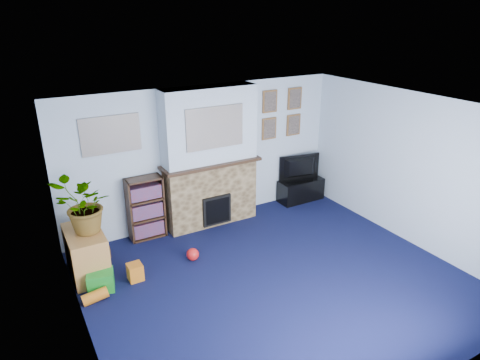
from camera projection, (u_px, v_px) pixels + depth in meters
floor at (276, 280)px, 5.99m from camera, size 5.00×4.50×0.01m
ceiling at (283, 111)px, 5.10m from camera, size 5.00×4.50×0.01m
wall_back at (205, 155)px, 7.36m from camera, size 5.00×0.04×2.40m
wall_front at (426, 297)px, 3.73m from camera, size 5.00×0.04×2.40m
wall_left at (79, 253)px, 4.40m from camera, size 0.04×4.50×2.40m
wall_right at (411, 169)px, 6.69m from camera, size 0.04×4.50×2.40m
chimney_breast at (210, 159)px, 7.20m from camera, size 1.72×0.50×2.40m
collage_main at (215, 128)px, 6.81m from camera, size 1.00×0.03×0.68m
collage_left at (111, 135)px, 6.42m from camera, size 0.90×0.03×0.58m
portrait_tl at (270, 101)px, 7.64m from camera, size 0.30×0.03×0.40m
portrait_tr at (295, 98)px, 7.90m from camera, size 0.30×0.03×0.40m
portrait_bl at (269, 129)px, 7.83m from camera, size 0.30×0.03×0.40m
portrait_br at (293, 125)px, 8.08m from camera, size 0.30×0.03×0.40m
tv_stand at (301, 189)px, 8.44m from camera, size 0.90×0.38×0.43m
television at (301, 168)px, 8.29m from camera, size 0.85×0.25×0.49m
bookshelf at (146, 209)px, 6.97m from camera, size 0.58×0.28×1.05m
sideboard at (86, 252)px, 6.02m from camera, size 0.48×0.86×0.67m
potted_plant at (84, 206)px, 5.74m from camera, size 0.96×0.95×0.80m
mantel_clock at (206, 159)px, 7.11m from camera, size 0.09×0.05×0.12m
mantel_candle at (224, 155)px, 7.26m from camera, size 0.05×0.05×0.15m
mantel_teddy at (182, 163)px, 6.91m from camera, size 0.14×0.14×0.14m
mantel_can at (251, 151)px, 7.51m from camera, size 0.06×0.06×0.11m
green_crate at (101, 281)px, 5.75m from camera, size 0.40×0.35×0.27m
toy_ball at (193, 255)px, 6.45m from camera, size 0.19×0.19×0.19m
toy_block at (135, 273)px, 5.97m from camera, size 0.20×0.20×0.24m
toy_tube at (95, 296)px, 5.55m from camera, size 0.34×0.15×0.20m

